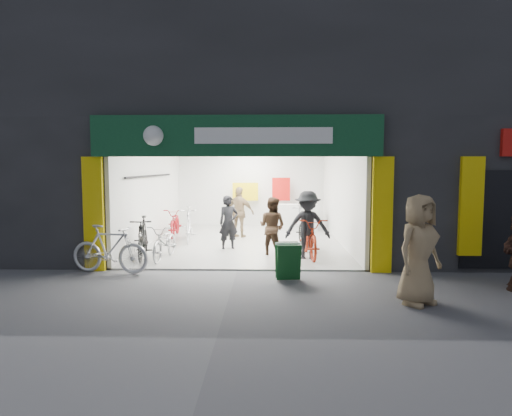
{
  "coord_description": "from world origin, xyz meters",
  "views": [
    {
      "loc": [
        0.72,
        -10.24,
        2.38
      ],
      "look_at": [
        0.39,
        1.5,
        1.31
      ],
      "focal_mm": 32.0,
      "sensor_mm": 36.0,
      "label": 1
    }
  ],
  "objects_px": {
    "bike_right_front": "(306,230)",
    "sandwich_board": "(288,260)",
    "bike_left_front": "(165,242)",
    "parked_bike": "(110,249)",
    "pedestrian_near": "(419,250)"
  },
  "relations": [
    {
      "from": "bike_left_front",
      "to": "pedestrian_near",
      "type": "distance_m",
      "value": 6.37
    },
    {
      "from": "bike_right_front",
      "to": "sandwich_board",
      "type": "distance_m",
      "value": 3.84
    },
    {
      "from": "bike_left_front",
      "to": "parked_bike",
      "type": "distance_m",
      "value": 1.74
    },
    {
      "from": "bike_right_front",
      "to": "pedestrian_near",
      "type": "height_order",
      "value": "pedestrian_near"
    },
    {
      "from": "bike_left_front",
      "to": "pedestrian_near",
      "type": "bearing_deg",
      "value": -29.89
    },
    {
      "from": "bike_left_front",
      "to": "parked_bike",
      "type": "height_order",
      "value": "parked_bike"
    },
    {
      "from": "bike_left_front",
      "to": "sandwich_board",
      "type": "bearing_deg",
      "value": -28.47
    },
    {
      "from": "bike_left_front",
      "to": "bike_right_front",
      "type": "height_order",
      "value": "bike_right_front"
    },
    {
      "from": "bike_right_front",
      "to": "parked_bike",
      "type": "height_order",
      "value": "parked_bike"
    },
    {
      "from": "bike_left_front",
      "to": "sandwich_board",
      "type": "xyz_separation_m",
      "value": [
        3.04,
        -2.0,
        -0.03
      ]
    },
    {
      "from": "parked_bike",
      "to": "pedestrian_near",
      "type": "height_order",
      "value": "pedestrian_near"
    },
    {
      "from": "bike_left_front",
      "to": "bike_right_front",
      "type": "relative_size",
      "value": 0.98
    },
    {
      "from": "bike_left_front",
      "to": "sandwich_board",
      "type": "relative_size",
      "value": 2.25
    },
    {
      "from": "bike_right_front",
      "to": "bike_left_front",
      "type": "bearing_deg",
      "value": -163.44
    },
    {
      "from": "bike_left_front",
      "to": "bike_right_front",
      "type": "distance_m",
      "value": 4.12
    }
  ]
}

